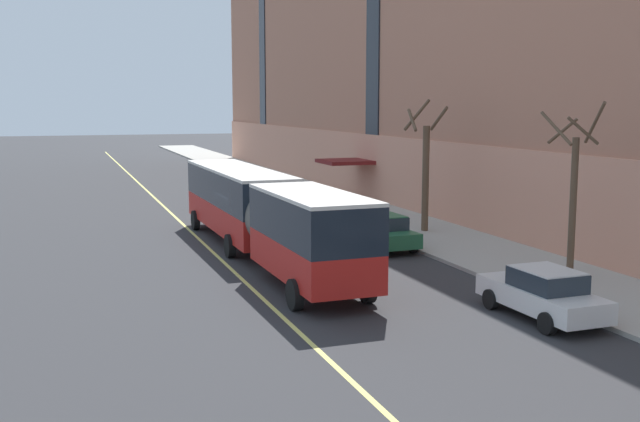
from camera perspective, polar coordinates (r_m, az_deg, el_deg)
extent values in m
plane|color=#303033|center=(33.38, -5.51, -2.94)|extent=(260.00, 260.00, 0.00)
cube|color=#ADA89E|center=(39.34, 6.77, -1.16)|extent=(5.14, 160.00, 0.15)
cube|color=#B2755B|center=(41.25, 20.12, 14.82)|extent=(12.00, 110.00, 23.06)
cube|color=tan|center=(37.65, 12.26, 1.56)|extent=(0.14, 110.00, 4.40)
cube|color=maroon|center=(49.89, 1.98, 3.78)|extent=(3.20, 3.40, 0.24)
cube|color=#1E232B|center=(50.04, 4.08, 15.35)|extent=(0.10, 2.00, 17.53)
cube|color=#1E232B|center=(75.93, -4.43, 12.88)|extent=(0.10, 2.00, 17.53)
cube|color=red|center=(35.13, -6.25, -0.36)|extent=(2.66, 11.58, 1.22)
cube|color=black|center=(34.95, -6.29, 1.84)|extent=(2.67, 11.58, 1.49)
cube|color=silver|center=(34.87, -6.31, 3.16)|extent=(2.69, 11.58, 0.12)
cube|color=#19232D|center=(40.59, -8.28, 2.47)|extent=(2.28, 0.12, 1.12)
cube|color=orange|center=(40.54, -8.31, 3.48)|extent=(1.74, 0.09, 0.28)
cube|color=black|center=(40.81, -8.24, 0.07)|extent=(2.43, 0.16, 0.24)
cube|color=white|center=(40.61, -9.45, 0.36)|extent=(0.28, 0.06, 0.18)
cube|color=white|center=(40.97, -7.06, 0.48)|extent=(0.28, 0.06, 0.18)
cylinder|color=#595651|center=(29.04, -3.25, -0.62)|extent=(2.37, 1.04, 2.36)
cube|color=red|center=(25.50, -0.63, -3.55)|extent=(2.59, 6.90, 1.22)
cube|color=black|center=(25.26, -0.64, -0.53)|extent=(2.60, 6.90, 1.49)
cube|color=silver|center=(25.15, -0.64, 1.29)|extent=(2.61, 6.90, 0.12)
cylinder|color=black|center=(38.88, -9.47, -0.69)|extent=(0.32, 1.00, 1.00)
cylinder|color=black|center=(39.41, -5.92, -0.50)|extent=(0.32, 1.00, 1.00)
cylinder|color=black|center=(31.64, -6.88, -2.66)|extent=(0.32, 1.00, 1.00)
cylinder|color=black|center=(32.29, -2.59, -2.38)|extent=(0.32, 1.00, 1.00)
cylinder|color=black|center=(23.53, -1.93, -6.38)|extent=(0.32, 1.00, 1.00)
cylinder|color=black|center=(24.40, 3.63, -5.86)|extent=(0.32, 1.00, 1.00)
cube|color=#B21E19|center=(55.57, -5.23, 2.17)|extent=(1.86, 4.45, 0.64)
cube|color=#232D38|center=(55.29, -5.18, 2.77)|extent=(1.62, 2.01, 0.56)
cube|color=#B21E19|center=(55.27, -5.19, 3.08)|extent=(1.58, 1.92, 0.04)
cylinder|color=black|center=(56.71, -6.45, 1.95)|extent=(0.23, 0.64, 0.64)
cylinder|color=black|center=(57.15, -4.72, 2.02)|extent=(0.23, 0.64, 0.64)
cylinder|color=black|center=(54.06, -5.77, 1.66)|extent=(0.23, 0.64, 0.64)
cylinder|color=black|center=(54.52, -3.96, 1.73)|extent=(0.23, 0.64, 0.64)
cube|color=black|center=(42.26, -0.70, 0.32)|extent=(1.88, 4.77, 0.64)
cube|color=#232D38|center=(41.95, -0.60, 1.09)|extent=(1.63, 2.16, 0.56)
cube|color=black|center=(41.92, -0.60, 1.50)|extent=(1.59, 2.06, 0.04)
cylinder|color=black|center=(43.43, -2.41, 0.10)|extent=(0.23, 0.64, 0.64)
cylinder|color=black|center=(43.96, -0.18, 0.20)|extent=(0.23, 0.64, 0.64)
cylinder|color=black|center=(40.65, -1.25, -0.45)|extent=(0.23, 0.64, 0.64)
cylinder|color=black|center=(41.21, 1.12, -0.33)|extent=(0.23, 0.64, 0.64)
cube|color=#BCAD89|center=(49.70, -3.77, 1.48)|extent=(1.78, 4.60, 0.64)
cube|color=#232D38|center=(49.41, -3.70, 2.14)|extent=(1.55, 2.07, 0.56)
cube|color=#BCAD89|center=(49.38, -3.70, 2.49)|extent=(1.51, 1.98, 0.04)
cylinder|color=black|center=(50.89, -5.11, 1.26)|extent=(0.22, 0.64, 0.64)
cylinder|color=black|center=(51.32, -3.26, 1.34)|extent=(0.22, 0.64, 0.64)
cylinder|color=black|center=(48.15, -4.30, 0.88)|extent=(0.22, 0.64, 0.64)
cylinder|color=black|center=(48.61, -2.35, 0.96)|extent=(0.22, 0.64, 0.64)
cube|color=#23603D|center=(61.51, -6.72, 2.73)|extent=(1.73, 4.55, 0.64)
cube|color=#232D38|center=(61.23, -6.68, 3.27)|extent=(1.52, 2.05, 0.56)
cube|color=#23603D|center=(61.21, -6.69, 3.55)|extent=(1.49, 1.96, 0.04)
cylinder|color=black|center=(62.73, -7.75, 2.52)|extent=(0.22, 0.64, 0.64)
cylinder|color=black|center=(63.09, -6.25, 2.58)|extent=(0.22, 0.64, 0.64)
cylinder|color=black|center=(59.99, -7.20, 2.28)|extent=(0.22, 0.64, 0.64)
cylinder|color=black|center=(60.37, -5.63, 2.34)|extent=(0.22, 0.64, 0.64)
cube|color=silver|center=(23.57, 16.51, -6.34)|extent=(1.81, 4.55, 0.64)
cube|color=#232D38|center=(23.26, 16.91, -5.03)|extent=(1.56, 2.06, 0.56)
cube|color=silver|center=(23.19, 16.94, -4.31)|extent=(1.52, 1.97, 0.04)
cylinder|color=black|center=(24.28, 12.88, -6.57)|extent=(0.23, 0.64, 0.64)
cylinder|color=black|center=(25.23, 16.10, -6.13)|extent=(0.23, 0.64, 0.64)
cylinder|color=black|center=(22.09, 16.92, -8.20)|extent=(0.23, 0.64, 0.64)
cylinder|color=black|center=(23.13, 20.27, -7.61)|extent=(0.23, 0.64, 0.64)
cube|color=#23603D|center=(33.45, 4.65, -1.79)|extent=(1.94, 4.58, 0.64)
cube|color=#232D38|center=(33.16, 4.83, -0.83)|extent=(1.63, 2.09, 0.56)
cube|color=#23603D|center=(33.11, 4.84, -0.32)|extent=(1.59, 2.00, 0.04)
cylinder|color=black|center=(34.39, 2.32, -2.04)|extent=(0.24, 0.65, 0.64)
cylinder|color=black|center=(35.12, 4.90, -1.85)|extent=(0.24, 0.65, 0.64)
cylinder|color=black|center=(31.90, 4.36, -2.86)|extent=(0.24, 0.65, 0.64)
cylinder|color=black|center=(32.69, 7.09, -2.63)|extent=(0.24, 0.65, 0.64)
cylinder|color=brown|center=(27.93, 18.70, 0.10)|extent=(0.25, 0.25, 5.10)
cylinder|color=brown|center=(27.97, 20.21, 6.33)|extent=(0.44, 1.38, 1.49)
cylinder|color=brown|center=(28.16, 18.01, 5.83)|extent=(1.36, 0.29, 0.90)
cylinder|color=brown|center=(27.19, 17.55, 6.03)|extent=(0.12, 1.76, 1.15)
cylinder|color=brown|center=(27.20, 19.41, 5.79)|extent=(1.15, 0.42, 0.99)
cylinder|color=brown|center=(37.33, 8.05, 2.46)|extent=(0.34, 0.34, 5.20)
cylinder|color=brown|center=(37.52, 9.05, 6.97)|extent=(0.25, 1.49, 1.21)
cylinder|color=brown|center=(37.73, 7.40, 7.28)|extent=(1.60, 0.50, 1.56)
cylinder|color=brown|center=(36.98, 7.04, 6.89)|extent=(0.48, 1.53, 1.09)
cylinder|color=red|center=(43.53, 1.09, 0.26)|extent=(0.24, 0.24, 0.55)
sphere|color=silver|center=(43.49, 1.09, 0.71)|extent=(0.20, 0.20, 0.20)
cylinder|color=silver|center=(43.47, 0.89, 0.33)|extent=(0.10, 0.09, 0.09)
cylinder|color=silver|center=(43.58, 1.29, 0.35)|extent=(0.10, 0.09, 0.09)
cube|color=#E0D66B|center=(35.94, -9.12, -2.20)|extent=(0.16, 140.00, 0.01)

